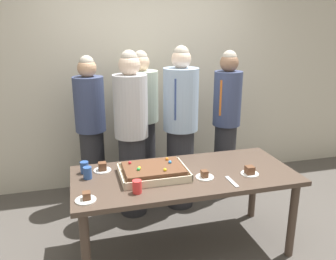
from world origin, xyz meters
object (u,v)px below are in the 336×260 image
drink_cup_nearest (137,187)px  person_green_shirt_behind (91,130)px  drink_cup_far_end (88,173)px  plated_slice_near_left (250,172)px  plated_slice_near_right (205,176)px  person_serving_front (226,122)px  plated_slice_far_left (86,198)px  drink_cup_middle (84,167)px  sheet_cake (153,171)px  cake_server_utensil (232,182)px  party_table (185,183)px  person_far_right_suit (131,133)px  person_left_edge_reaching (142,124)px  person_striped_tie_right (180,128)px  plated_slice_far_right (102,168)px

drink_cup_nearest → person_green_shirt_behind: person_green_shirt_behind is taller
drink_cup_far_end → plated_slice_near_left: bearing=-12.0°
plated_slice_near_right → person_serving_front: size_ratio=0.09×
plated_slice_far_left → drink_cup_middle: (0.01, 0.50, 0.03)m
sheet_cake → cake_server_utensil: size_ratio=2.77×
party_table → plated_slice_near_right: (0.13, -0.12, 0.10)m
person_far_right_suit → drink_cup_far_end: bearing=-41.7°
person_left_edge_reaching → plated_slice_near_right: bearing=18.4°
plated_slice_far_left → person_green_shirt_behind: size_ratio=0.09×
cake_server_utensil → sheet_cake: bearing=154.0°
plated_slice_near_right → drink_cup_middle: 1.01m
sheet_cake → person_green_shirt_behind: person_green_shirt_behind is taller
cake_server_utensil → person_striped_tie_right: size_ratio=0.11×
person_serving_front → person_far_right_suit: (-1.11, -0.15, 0.01)m
party_table → plated_slice_far_right: (-0.67, 0.24, 0.11)m
drink_cup_nearest → person_far_right_suit: person_far_right_suit is taller
drink_cup_far_end → person_left_edge_reaching: person_left_edge_reaching is taller
person_far_right_suit → drink_cup_nearest: bearing=-12.1°
plated_slice_far_left → person_serving_front: 1.98m
cake_server_utensil → drink_cup_far_end: bearing=161.4°
cake_server_utensil → person_green_shirt_behind: 1.70m
plated_slice_near_right → drink_cup_nearest: 0.59m
person_serving_front → person_left_edge_reaching: 0.96m
plated_slice_near_left → drink_cup_far_end: (-1.31, 0.28, 0.02)m
sheet_cake → drink_cup_nearest: sheet_cake is taller
person_green_shirt_behind → drink_cup_nearest: bearing=-11.6°
person_far_right_suit → cake_server_utensil: bearing=27.8°
person_far_right_suit → person_striped_tie_right: bearing=88.6°
party_table → plated_slice_far_right: bearing=160.2°
party_table → person_far_right_suit: size_ratio=1.09×
plated_slice_near_right → person_left_edge_reaching: (-0.27, 1.27, 0.11)m
person_striped_tie_right → sheet_cake: bearing=-0.0°
plated_slice_far_left → drink_cup_far_end: size_ratio=1.50×
plated_slice_near_left → drink_cup_middle: (-1.33, 0.40, 0.02)m
plated_slice_near_right → drink_cup_far_end: 0.96m
plated_slice_near_left → person_serving_front: 1.09m
plated_slice_far_left → person_left_edge_reaching: bearing=64.1°
plated_slice_far_left → drink_cup_nearest: bearing=3.1°
person_serving_front → person_left_edge_reaching: bearing=-55.4°
plated_slice_near_left → person_left_edge_reaching: 1.47m
drink_cup_middle → cake_server_utensil: drink_cup_middle is taller
plated_slice_far_left → person_green_shirt_behind: (0.12, 1.35, 0.11)m
person_serving_front → sheet_cake: bearing=-0.0°
cake_server_utensil → plated_slice_far_left: bearing=-179.9°
person_far_right_suit → plated_slice_far_right: bearing=-39.0°
sheet_cake → person_serving_front: 1.36m
person_green_shirt_behind → party_table: bearing=10.5°
plated_slice_far_right → person_green_shirt_behind: bearing=92.8°
sheet_cake → drink_cup_middle: 0.59m
plated_slice_near_left → drink_cup_nearest: 0.97m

